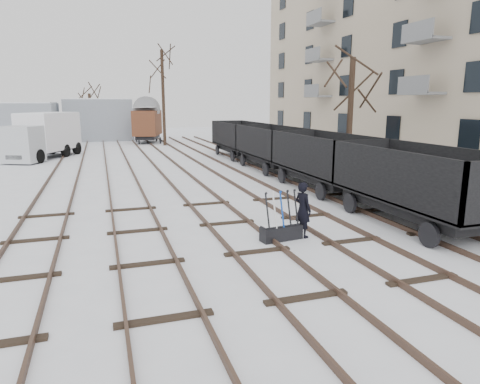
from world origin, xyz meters
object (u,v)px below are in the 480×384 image
object	(u,v)px
freight_wagon_a	(415,196)
panel_van	(62,138)
lorry	(44,135)
box_van_wagon	(147,122)
worker	(303,210)
ground_frame	(281,231)

from	to	relation	value
freight_wagon_a	panel_van	distance (m)	33.96
panel_van	lorry	bearing A→B (deg)	-81.97
freight_wagon_a	box_van_wagon	bearing A→B (deg)	98.98
lorry	worker	bearing A→B (deg)	-42.11
worker	box_van_wagon	size ratio (longest dim) A/B	0.33
ground_frame	panel_van	bearing A→B (deg)	96.57
freight_wagon_a	box_van_wagon	distance (m)	33.89
box_van_wagon	panel_van	size ratio (longest dim) A/B	1.28
freight_wagon_a	worker	bearing A→B (deg)	-179.69
ground_frame	panel_van	distance (m)	32.47
panel_van	box_van_wagon	bearing A→B (deg)	27.40
freight_wagon_a	box_van_wagon	world-z (taller)	box_van_wagon
ground_frame	worker	xyz separation A→B (m)	(0.75, 0.10, 0.58)
ground_frame	box_van_wagon	size ratio (longest dim) A/B	0.28
worker	ground_frame	bearing A→B (deg)	79.77
worker	box_van_wagon	bearing A→B (deg)	-15.92
freight_wagon_a	panel_van	bearing A→B (deg)	113.15
worker	box_van_wagon	world-z (taller)	box_van_wagon
freight_wagon_a	panel_van	xyz separation A→B (m)	(-13.35, 31.23, -0.13)
ground_frame	freight_wagon_a	bearing A→B (deg)	-7.04
worker	box_van_wagon	xyz separation A→B (m)	(-1.11, 33.48, 1.25)
freight_wagon_a	lorry	xyz separation A→B (m)	(-13.92, 22.95, 0.71)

